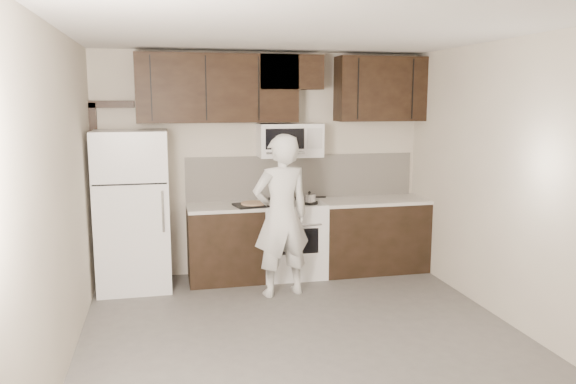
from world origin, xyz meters
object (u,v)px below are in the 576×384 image
object	(u,v)px
person	(281,216)
stove	(292,239)
refrigerator	(133,210)
microwave	(290,140)

from	to	relation	value
person	stove	bearing A→B (deg)	-122.95
stove	person	distance (m)	0.82
refrigerator	person	size ratio (longest dim) A/B	1.01
stove	refrigerator	xyz separation A→B (m)	(-1.85, -0.05, 0.44)
stove	refrigerator	bearing A→B (deg)	-178.49
microwave	person	bearing A→B (deg)	-109.25
stove	microwave	distance (m)	1.20
microwave	person	distance (m)	1.11
stove	refrigerator	size ratio (longest dim) A/B	0.52
refrigerator	microwave	bearing A→B (deg)	5.15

